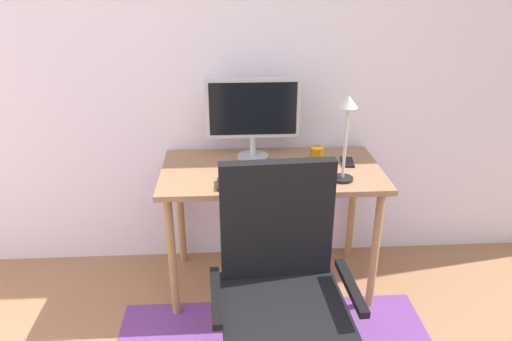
{
  "coord_description": "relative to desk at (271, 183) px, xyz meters",
  "views": [
    {
      "loc": [
        0.18,
        -0.56,
        1.78
      ],
      "look_at": [
        0.3,
        1.57,
        0.85
      ],
      "focal_mm": 33.28,
      "sensor_mm": 36.0,
      "label": 1
    }
  ],
  "objects": [
    {
      "name": "computer_mouse",
      "position": [
        0.2,
        -0.22,
        0.11
      ],
      "size": [
        0.06,
        0.1,
        0.03
      ],
      "primitive_type": "ellipsoid",
      "color": "black",
      "rests_on": "desk"
    },
    {
      "name": "office_chair",
      "position": [
        -0.02,
        -0.77,
        -0.23
      ],
      "size": [
        0.61,
        0.54,
        1.04
      ],
      "rotation": [
        0.0,
        0.0,
        0.06
      ],
      "color": "slate",
      "rests_on": "ground"
    },
    {
      "name": "cell_phone",
      "position": [
        0.43,
        0.05,
        0.09
      ],
      "size": [
        0.08,
        0.15,
        0.01
      ],
      "primitive_type": "cube",
      "rotation": [
        0.0,
        0.0,
        -0.12
      ],
      "color": "black",
      "rests_on": "desk"
    },
    {
      "name": "coffee_cup",
      "position": [
        0.26,
        0.05,
        0.14
      ],
      "size": [
        0.07,
        0.07,
        0.1
      ],
      "primitive_type": "cylinder",
      "color": "#90560A",
      "rests_on": "desk"
    },
    {
      "name": "desk",
      "position": [
        0.0,
        0.0,
        0.0
      ],
      "size": [
        1.21,
        0.63,
        0.75
      ],
      "color": "#996E4C",
      "rests_on": "ground"
    },
    {
      "name": "desk_lamp",
      "position": [
        0.36,
        -0.17,
        0.39
      ],
      "size": [
        0.11,
        0.11,
        0.45
      ],
      "color": "black",
      "rests_on": "desk"
    },
    {
      "name": "monitor",
      "position": [
        -0.09,
        0.17,
        0.36
      ],
      "size": [
        0.53,
        0.18,
        0.46
      ],
      "color": "#B2B2B7",
      "rests_on": "desk"
    },
    {
      "name": "wall_back",
      "position": [
        -0.4,
        0.38,
        0.64
      ],
      "size": [
        6.0,
        0.1,
        2.6
      ],
      "primitive_type": "cube",
      "color": "silver",
      "rests_on": "ground"
    },
    {
      "name": "keyboard",
      "position": [
        -0.08,
        -0.21,
        0.1
      ],
      "size": [
        0.43,
        0.13,
        0.02
      ],
      "primitive_type": "cube",
      "color": "black",
      "rests_on": "desk"
    }
  ]
}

